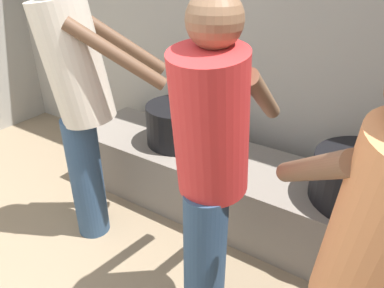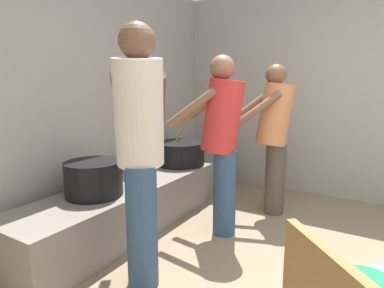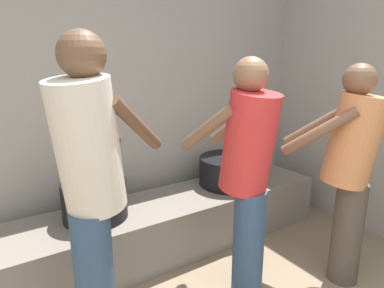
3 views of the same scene
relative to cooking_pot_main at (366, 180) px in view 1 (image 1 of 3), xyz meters
The scene contains 7 objects.
block_enclosure_rear 1.46m from the cooking_pot_main, 157.05° to the left, with size 4.82×0.20×2.47m, color #9E998E.
hearth_ledge 0.71m from the cooking_pot_main, behind, with size 2.77×0.60×0.43m, color slate.
cooking_pot_main is the anchor object (origin of this frame).
cooking_pot_secondary 1.24m from the cooking_pot_main, behind, with size 0.45×0.45×0.28m.
cook_in_cream_shirt 1.63m from the cooking_pot_main, 155.77° to the right, with size 0.74×0.67×1.66m.
cook_in_red_shirt 0.99m from the cooking_pot_main, 124.00° to the right, with size 0.40×0.68×1.55m.
cook_in_orange_shirt 1.09m from the cooking_pot_main, 81.19° to the right, with size 0.64×0.70×1.51m.
Camera 1 is at (1.32, 0.20, 1.67)m, focal length 34.44 mm.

